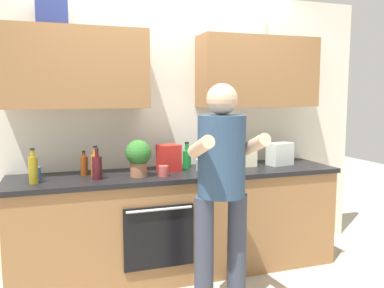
{
  "coord_description": "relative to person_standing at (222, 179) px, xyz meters",
  "views": [
    {
      "loc": [
        -1.0,
        -3.28,
        1.56
      ],
      "look_at": [
        0.08,
        -0.1,
        1.15
      ],
      "focal_mm": 37.71,
      "sensor_mm": 36.0,
      "label": 1
    }
  ],
  "objects": [
    {
      "name": "bottle_vinegar",
      "position": [
        -0.89,
        0.79,
        0.02
      ],
      "size": [
        0.06,
        0.06,
        0.2
      ],
      "color": "brown",
      "rests_on": "counter"
    },
    {
      "name": "bottle_water",
      "position": [
        -0.45,
        0.78,
        0.05
      ],
      "size": [
        0.06,
        0.06,
        0.28
      ],
      "color": "silver",
      "rests_on": "counter"
    },
    {
      "name": "ground_plane",
      "position": [
        -0.1,
        0.68,
        -0.97
      ],
      "size": [
        12.0,
        12.0,
        0.0
      ],
      "primitive_type": "plane",
      "color": "#B2A893"
    },
    {
      "name": "grocery_bag_rice",
      "position": [
        0.54,
        0.79,
        0.02
      ],
      "size": [
        0.25,
        0.21,
        0.17
      ],
      "primitive_type": "cube",
      "rotation": [
        0.0,
        0.0,
        -0.07
      ],
      "color": "beige",
      "rests_on": "counter"
    },
    {
      "name": "cup_ceramic",
      "position": [
        -0.28,
        0.54,
        -0.02
      ],
      "size": [
        0.08,
        0.08,
        0.09
      ],
      "primitive_type": "cylinder",
      "color": "#BF4C47",
      "rests_on": "counter"
    },
    {
      "name": "bottle_juice",
      "position": [
        -0.81,
        0.72,
        0.03
      ],
      "size": [
        0.07,
        0.07,
        0.25
      ],
      "color": "orange",
      "rests_on": "counter"
    },
    {
      "name": "cup_tea",
      "position": [
        -1.26,
        0.72,
        -0.02
      ],
      "size": [
        0.08,
        0.08,
        0.1
      ],
      "primitive_type": "cylinder",
      "color": "#33598C",
      "rests_on": "counter"
    },
    {
      "name": "counter",
      "position": [
        -0.1,
        0.68,
        -0.52
      ],
      "size": [
        2.84,
        0.67,
        0.9
      ],
      "color": "olive",
      "rests_on": "ground"
    },
    {
      "name": "bottle_oil",
      "position": [
        -1.28,
        0.59,
        0.04
      ],
      "size": [
        0.07,
        0.07,
        0.27
      ],
      "color": "olive",
      "rests_on": "counter"
    },
    {
      "name": "grocery_bag_crisps",
      "position": [
        -0.18,
        0.75,
        0.05
      ],
      "size": [
        0.2,
        0.2,
        0.23
      ],
      "primitive_type": "cube",
      "rotation": [
        0.0,
        0.0,
        0.22
      ],
      "color": "red",
      "rests_on": "counter"
    },
    {
      "name": "bottle_wine",
      "position": [
        -0.81,
        0.59,
        0.03
      ],
      "size": [
        0.08,
        0.08,
        0.25
      ],
      "color": "#471419",
      "rests_on": "counter"
    },
    {
      "name": "mixing_bowl",
      "position": [
        0.15,
        0.66,
        -0.02
      ],
      "size": [
        0.21,
        0.21,
        0.1
      ],
      "primitive_type": "cylinder",
      "color": "silver",
      "rests_on": "counter"
    },
    {
      "name": "person_standing",
      "position": [
        0.0,
        0.0,
        0.0
      ],
      "size": [
        0.49,
        0.45,
        1.64
      ],
      "color": "#383D4C",
      "rests_on": "ground"
    },
    {
      "name": "grocery_bag_produce",
      "position": [
        0.9,
        0.7,
        0.04
      ],
      "size": [
        0.26,
        0.19,
        0.21
      ],
      "primitive_type": "cube",
      "rotation": [
        0.0,
        0.0,
        0.21
      ],
      "color": "silver",
      "rests_on": "counter"
    },
    {
      "name": "bottle_soda",
      "position": [
        0.02,
        0.85,
        0.02
      ],
      "size": [
        0.08,
        0.08,
        0.24
      ],
      "color": "#198C33",
      "rests_on": "counter"
    },
    {
      "name": "potted_herb",
      "position": [
        -0.48,
        0.6,
        0.1
      ],
      "size": [
        0.21,
        0.21,
        0.3
      ],
      "color": "#9E6647",
      "rests_on": "counter"
    },
    {
      "name": "back_wall_unit",
      "position": [
        -0.1,
        0.96,
        0.53
      ],
      "size": [
        4.0,
        0.38,
        2.5
      ],
      "color": "silver",
      "rests_on": "ground"
    }
  ]
}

